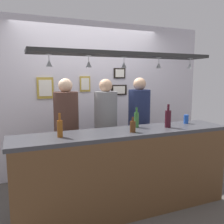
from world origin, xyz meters
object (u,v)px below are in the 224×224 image
Objects in this scene: bottle_beer_brown_stubby at (133,126)px; picture_frame_lower_pair at (119,90)px; person_right_navy_shirt at (139,120)px; picture_frame_caricature at (45,88)px; bottle_beer_amber_tall at (60,128)px; picture_frame_crest at (85,84)px; person_middle_grey_shirt at (106,123)px; person_left_brown_shirt at (67,126)px; bottle_beer_green_import at (136,119)px; bottle_wine_dark_red at (168,118)px; drink_can at (186,119)px; picture_frame_upper_small at (120,73)px.

bottle_beer_brown_stubby is 0.60× the size of picture_frame_lower_pair.
picture_frame_caricature is at bearing 152.52° from person_right_navy_shirt.
bottle_beer_amber_tall is at bearing 174.21° from bottle_beer_brown_stubby.
bottle_beer_amber_tall is at bearing -115.85° from picture_frame_crest.
person_right_navy_shirt is at bearing 0.00° from person_middle_grey_shirt.
person_left_brown_shirt is at bearing 73.46° from bottle_beer_amber_tall.
bottle_beer_green_import and bottle_beer_amber_tall have the same top height.
bottle_beer_green_import is (-0.36, -0.58, 0.13)m from person_right_navy_shirt.
picture_frame_crest is (-0.68, 1.43, 0.41)m from bottle_wine_dark_red.
person_right_navy_shirt reaches higher than picture_frame_lower_pair.
picture_frame_lower_pair is 0.88× the size of picture_frame_caricature.
person_middle_grey_shirt is at bearing 91.96° from bottle_beer_brown_stubby.
person_right_navy_shirt is 0.74m from drink_can.
person_middle_grey_shirt is 0.97m from picture_frame_lower_pair.
person_left_brown_shirt is 0.77m from bottle_beer_amber_tall.
picture_frame_crest is (0.47, 0.69, 0.56)m from person_left_brown_shirt.
picture_frame_upper_small is at bearing 75.56° from bottle_beer_green_import.
drink_can is at bearing -21.67° from person_left_brown_shirt.
bottle_beer_amber_tall is at bearing -137.64° from person_middle_grey_shirt.
bottle_beer_green_import is (0.20, -0.58, 0.14)m from person_middle_grey_shirt.
bottle_beer_brown_stubby is at bearing -126.60° from bottle_beer_green_import.
person_middle_grey_shirt is at bearing 42.36° from bottle_beer_amber_tall.
drink_can is at bearing 12.07° from bottle_beer_brown_stubby.
person_left_brown_shirt is at bearing 158.33° from drink_can.
person_right_navy_shirt is 1.01m from picture_frame_upper_small.
person_right_navy_shirt is 7.52× the size of picture_frame_upper_small.
picture_frame_crest reaches higher than drink_can.
picture_frame_caricature is (-0.80, 1.51, 0.40)m from bottle_beer_brown_stubby.
person_right_navy_shirt is (0.56, 0.00, 0.01)m from person_middle_grey_shirt.
bottle_wine_dark_red is at bearing -89.16° from person_right_navy_shirt.
person_left_brown_shirt is 1.38m from bottle_wine_dark_red.
picture_frame_upper_small reaches higher than bottle_beer_green_import.
bottle_beer_green_import is 1.45m from picture_frame_upper_small.
person_middle_grey_shirt is 6.30× the size of bottle_beer_amber_tall.
person_middle_grey_shirt is 5.46× the size of picture_frame_lower_pair.
person_right_navy_shirt is at bearing 90.84° from bottle_wine_dark_red.
bottle_wine_dark_red reaches higher than bottle_beer_brown_stubby.
person_right_navy_shirt is 5.52× the size of bottle_wine_dark_red.
picture_frame_lower_pair is at bearing 180.00° from picture_frame_upper_small.
person_left_brown_shirt is at bearing 180.00° from person_middle_grey_shirt.
person_middle_grey_shirt is at bearing 127.42° from bottle_wine_dark_red.
picture_frame_lower_pair is 1.15× the size of picture_frame_crest.
bottle_beer_amber_tall is 1.37m from bottle_wine_dark_red.
bottle_beer_brown_stubby is 1.62m from picture_frame_lower_pair.
person_middle_grey_shirt is 6.30× the size of bottle_beer_green_import.
picture_frame_upper_small is (0.33, 1.27, 0.61)m from bottle_beer_green_import.
bottle_beer_green_import is 0.76× the size of picture_frame_caricature.
drink_can is at bearing -37.00° from picture_frame_caricature.
person_right_navy_shirt is at bearing 28.26° from bottle_beer_amber_tall.
drink_can is (0.94, 0.20, -0.01)m from bottle_beer_brown_stubby.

